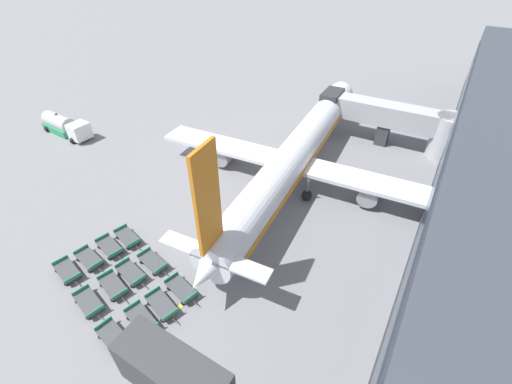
% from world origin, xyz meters
% --- Properties ---
extents(ground_plane, '(500.00, 500.00, 0.00)m').
position_xyz_m(ground_plane, '(0.00, 0.00, 0.00)').
color(ground_plane, gray).
extents(jet_bridge, '(19.52, 5.00, 6.03)m').
position_xyz_m(jet_bridge, '(23.94, 13.73, 3.67)').
color(jet_bridge, '#B2B5BA').
rests_on(jet_bridge, ground_plane).
extents(airplane, '(34.63, 43.26, 14.04)m').
position_xyz_m(airplane, '(15.11, -0.99, 3.46)').
color(airplane, silver).
rests_on(airplane, ground_plane).
extents(fuel_tanker_primary, '(9.21, 3.67, 2.93)m').
position_xyz_m(fuel_tanker_primary, '(-19.39, -7.98, 1.24)').
color(fuel_tanker_primary, white).
rests_on(fuel_tanker_primary, ground_plane).
extents(baggage_dolly_row_near_col_a, '(3.70, 2.07, 0.92)m').
position_xyz_m(baggage_dolly_row_near_col_a, '(4.38, -24.72, 0.47)').
color(baggage_dolly_row_near_col_a, '#424449').
rests_on(baggage_dolly_row_near_col_a, ground_plane).
extents(baggage_dolly_row_near_col_b, '(3.70, 2.09, 0.92)m').
position_xyz_m(baggage_dolly_row_near_col_b, '(8.73, -25.86, 0.47)').
color(baggage_dolly_row_near_col_b, '#424449').
rests_on(baggage_dolly_row_near_col_b, ground_plane).
extents(baggage_dolly_row_near_col_c, '(3.70, 1.96, 0.92)m').
position_xyz_m(baggage_dolly_row_near_col_c, '(12.84, -26.87, 0.47)').
color(baggage_dolly_row_near_col_c, '#424449').
rests_on(baggage_dolly_row_near_col_c, ground_plane).
extents(baggage_dolly_row_mid_a_col_a, '(3.70, 1.92, 0.92)m').
position_xyz_m(baggage_dolly_row_mid_a_col_a, '(4.87, -22.80, 0.47)').
color(baggage_dolly_row_mid_a_col_a, '#424449').
rests_on(baggage_dolly_row_mid_a_col_a, ground_plane).
extents(baggage_dolly_row_mid_a_col_b, '(3.70, 2.15, 0.92)m').
position_xyz_m(baggage_dolly_row_mid_a_col_b, '(9.12, -23.73, 0.47)').
color(baggage_dolly_row_mid_a_col_b, '#424449').
rests_on(baggage_dolly_row_mid_a_col_b, ground_plane).
extents(baggage_dolly_row_mid_a_col_c, '(3.70, 2.13, 0.92)m').
position_xyz_m(baggage_dolly_row_mid_a_col_c, '(13.52, -24.75, 0.47)').
color(baggage_dolly_row_mid_a_col_c, '#424449').
rests_on(baggage_dolly_row_mid_a_col_c, ground_plane).
extents(baggage_dolly_row_mid_b_col_a, '(3.70, 2.07, 0.92)m').
position_xyz_m(baggage_dolly_row_mid_b_col_a, '(5.26, -20.82, 0.47)').
color(baggage_dolly_row_mid_b_col_a, '#424449').
rests_on(baggage_dolly_row_mid_b_col_a, ground_plane).
extents(baggage_dolly_row_mid_b_col_b, '(3.70, 1.99, 0.92)m').
position_xyz_m(baggage_dolly_row_mid_b_col_b, '(9.41, -21.97, 0.47)').
color(baggage_dolly_row_mid_b_col_b, '#424449').
rests_on(baggage_dolly_row_mid_b_col_b, ground_plane).
extents(baggage_dolly_row_mid_b_col_c, '(3.69, 2.19, 0.92)m').
position_xyz_m(baggage_dolly_row_mid_b_col_c, '(13.96, -22.98, 0.47)').
color(baggage_dolly_row_mid_b_col_c, '#424449').
rests_on(baggage_dolly_row_mid_b_col_c, ground_plane).
extents(baggage_dolly_row_far_col_a, '(3.70, 2.11, 0.92)m').
position_xyz_m(baggage_dolly_row_far_col_a, '(5.76, -19.03, 0.47)').
color(baggage_dolly_row_far_col_a, '#424449').
rests_on(baggage_dolly_row_far_col_a, ground_plane).
extents(baggage_dolly_row_far_col_b, '(3.70, 1.99, 0.92)m').
position_xyz_m(baggage_dolly_row_far_col_b, '(10.14, -20.05, 0.47)').
color(baggage_dolly_row_far_col_b, '#424449').
rests_on(baggage_dolly_row_far_col_b, ground_plane).
extents(baggage_dolly_row_far_col_c, '(3.70, 2.08, 0.92)m').
position_xyz_m(baggage_dolly_row_far_col_c, '(14.30, -21.00, 0.47)').
color(baggage_dolly_row_far_col_c, '#424449').
rests_on(baggage_dolly_row_far_col_c, ground_plane).
extents(stand_guidance_stripe, '(2.50, 25.92, 0.01)m').
position_xyz_m(stand_guidance_stripe, '(14.04, -10.16, 0.00)').
color(stand_guidance_stripe, yellow).
rests_on(stand_guidance_stripe, ground_plane).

